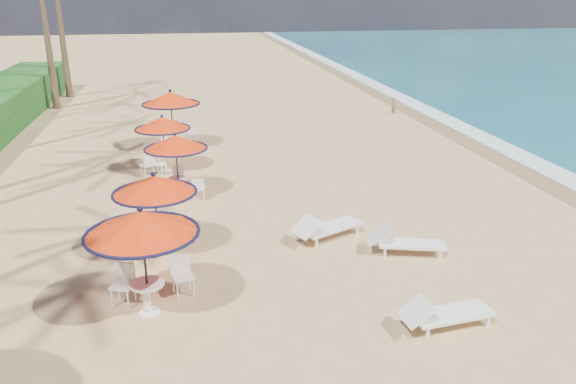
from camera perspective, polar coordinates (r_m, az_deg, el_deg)
name	(u,v)px	position (r m, az deg, el deg)	size (l,w,h in m)	color
ground	(386,296)	(13.02, 9.95, -10.36)	(160.00, 160.00, 0.00)	tan
foam_strip	(515,154)	(25.37, 22.10, 3.62)	(1.20, 140.00, 0.04)	white
wetsand_band	(496,155)	(24.90, 20.34, 3.56)	(1.40, 140.00, 0.02)	olive
station_0	(143,231)	(11.79, -14.53, -3.90)	(2.35, 2.35, 2.45)	black
station_1	(152,192)	(14.47, -13.65, -0.05)	(2.14, 2.14, 2.23)	black
station_2	(176,150)	(18.57, -11.29, 4.18)	(2.07, 2.07, 2.16)	black
station_3	(162,130)	(21.38, -12.72, 6.14)	(2.07, 2.16, 2.16)	black
station_4	(172,105)	(24.50, -11.72, 8.64)	(2.45, 2.50, 2.55)	black
lounger_near	(444,313)	(12.02, 15.52, -11.79)	(2.03, 0.84, 0.71)	white
lounger_mid	(404,242)	(14.90, 11.69, -4.97)	(2.07, 1.14, 0.71)	white
lounger_far	(325,227)	(15.44, 3.82, -3.58)	(2.17, 1.50, 0.75)	white
person	(394,105)	(31.56, 10.68, 8.63)	(0.35, 0.23, 0.97)	#8E5F48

